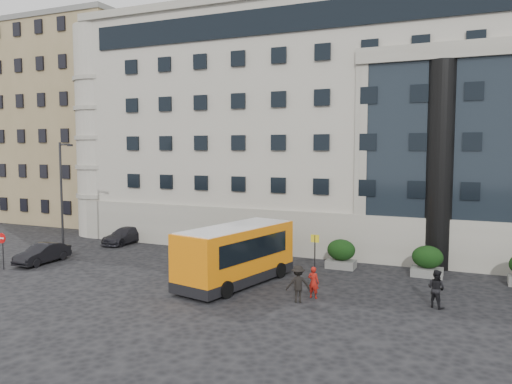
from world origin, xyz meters
TOP-DOWN VIEW (x-y plane):
  - ground at (0.00, 0.00)m, footprint 120.00×120.00m
  - civic_building at (6.00, 22.00)m, footprint 44.00×24.00m
  - entrance_column at (12.00, 10.30)m, footprint 1.80×1.80m
  - apartment_near at (-24.00, 20.00)m, footprint 14.00×14.00m
  - apartment_far at (-27.00, 38.00)m, footprint 13.00×13.00m
  - hedge_a at (-4.00, 7.80)m, footprint 1.80×1.26m
  - hedge_b at (1.20, 7.80)m, footprint 1.80×1.26m
  - hedge_c at (6.40, 7.80)m, footprint 1.80×1.26m
  - hedge_d at (11.60, 7.80)m, footprint 1.80×1.26m
  - street_lamp at (-11.94, 3.00)m, footprint 1.16×0.18m
  - bus_stop_sign at (5.50, 5.00)m, footprint 0.50×0.08m
  - no_entry_sign at (-13.00, -1.04)m, footprint 0.64×0.16m
  - minibus at (1.86, 1.83)m, footprint 4.34×8.20m
  - red_truck at (-17.22, 17.47)m, footprint 3.51×5.65m
  - parked_car_b at (-12.10, 1.27)m, footprint 1.45×3.95m
  - parked_car_c at (-11.50, 9.08)m, footprint 2.00×4.45m
  - parked_car_d at (-11.50, 15.19)m, footprint 3.01×5.21m
  - pedestrian_a at (6.65, 0.96)m, footprint 0.64×0.47m
  - pedestrian_b at (12.47, 1.83)m, footprint 1.12×1.04m
  - pedestrian_c at (6.16, -0.01)m, footprint 1.37×1.12m

SIDE VIEW (x-z plane):
  - ground at x=0.00m, z-range 0.00..0.00m
  - parked_car_c at x=-11.50m, z-range 0.00..1.27m
  - parked_car_b at x=-12.10m, z-range 0.00..1.29m
  - parked_car_d at x=-11.50m, z-range 0.00..1.37m
  - pedestrian_a at x=6.65m, z-range 0.00..1.62m
  - pedestrian_b at x=12.47m, z-range 0.00..1.83m
  - pedestrian_c at x=6.16m, z-range 0.00..1.85m
  - hedge_a at x=-4.00m, z-range 0.01..1.85m
  - hedge_b at x=1.20m, z-range 0.01..1.85m
  - hedge_c at x=6.40m, z-range 0.01..1.85m
  - hedge_d at x=11.60m, z-range 0.01..1.85m
  - red_truck at x=-17.22m, z-range 0.03..2.86m
  - no_entry_sign at x=-13.00m, z-range 0.49..2.81m
  - bus_stop_sign at x=5.50m, z-range 0.47..2.99m
  - minibus at x=1.86m, z-range 0.16..3.42m
  - street_lamp at x=-11.94m, z-range 0.37..8.37m
  - entrance_column at x=12.00m, z-range 0.00..13.00m
  - civic_building at x=6.00m, z-range 0.00..18.00m
  - apartment_near at x=-24.00m, z-range 0.00..20.00m
  - apartment_far at x=-27.00m, z-range 0.00..22.00m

